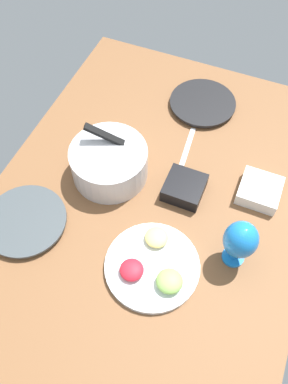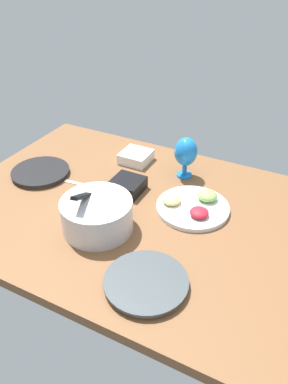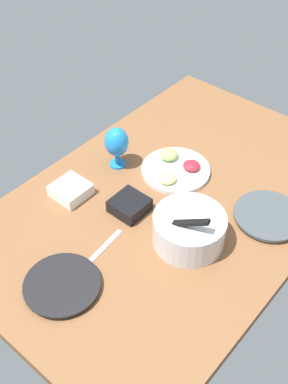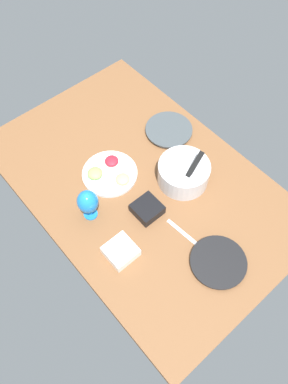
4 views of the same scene
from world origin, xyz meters
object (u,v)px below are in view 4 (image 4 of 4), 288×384
(square_bowl_black, at_px, (147,209))
(dinner_plate_left, at_px, (169,130))
(fruit_platter, at_px, (109,173))
(square_bowl_white, at_px, (121,251))
(dinner_plate_right, at_px, (218,262))
(hurricane_glass_blue, at_px, (88,202))
(mixing_bowl, at_px, (184,172))

(square_bowl_black, bearing_deg, dinner_plate_left, 125.59)
(fruit_platter, distance_m, square_bowl_white, 0.44)
(dinner_plate_left, height_order, fruit_platter, fruit_platter)
(dinner_plate_right, height_order, hurricane_glass_blue, hurricane_glass_blue)
(fruit_platter, height_order, hurricane_glass_blue, hurricane_glass_blue)
(fruit_platter, bearing_deg, square_bowl_black, 0.87)
(square_bowl_white, bearing_deg, hurricane_glass_blue, 176.31)
(square_bowl_black, xyz_separation_m, square_bowl_white, (0.09, -0.23, -0.00))
(dinner_plate_right, relative_size, hurricane_glass_blue, 1.38)
(dinner_plate_right, relative_size, fruit_platter, 0.90)
(fruit_platter, distance_m, hurricane_glass_blue, 0.27)
(fruit_platter, relative_size, hurricane_glass_blue, 1.53)
(mixing_bowl, bearing_deg, dinner_plate_left, 149.67)
(dinner_plate_left, bearing_deg, dinner_plate_right, -26.73)
(dinner_plate_right, height_order, mixing_bowl, mixing_bowl)
(dinner_plate_left, bearing_deg, hurricane_glass_blue, -77.93)
(dinner_plate_left, xyz_separation_m, dinner_plate_right, (0.71, -0.36, -0.00))
(fruit_platter, bearing_deg, mixing_bowl, 44.61)
(dinner_plate_right, bearing_deg, hurricane_glass_blue, -153.75)
(square_bowl_black, bearing_deg, square_bowl_white, -69.84)
(fruit_platter, height_order, square_bowl_black, fruit_platter)
(hurricane_glass_blue, xyz_separation_m, square_bowl_white, (0.25, -0.02, -0.09))
(fruit_platter, relative_size, square_bowl_white, 2.16)
(dinner_plate_right, distance_m, hurricane_glass_blue, 0.65)
(dinner_plate_right, relative_size, square_bowl_white, 1.94)
(dinner_plate_right, relative_size, square_bowl_black, 2.01)
(dinner_plate_right, xyz_separation_m, square_bowl_black, (-0.41, -0.07, 0.02))
(mixing_bowl, distance_m, fruit_platter, 0.38)
(square_bowl_black, distance_m, square_bowl_white, 0.25)
(hurricane_glass_blue, bearing_deg, dinner_plate_left, 102.07)
(dinner_plate_right, height_order, fruit_platter, fruit_platter)
(fruit_platter, height_order, square_bowl_white, fruit_platter)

